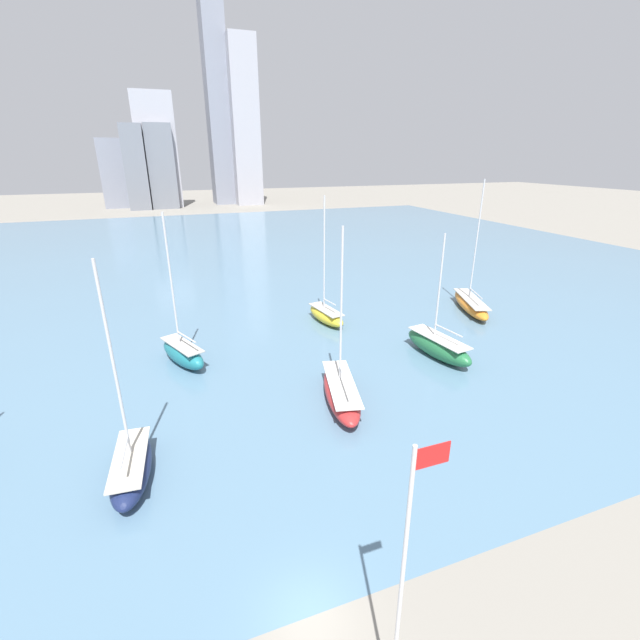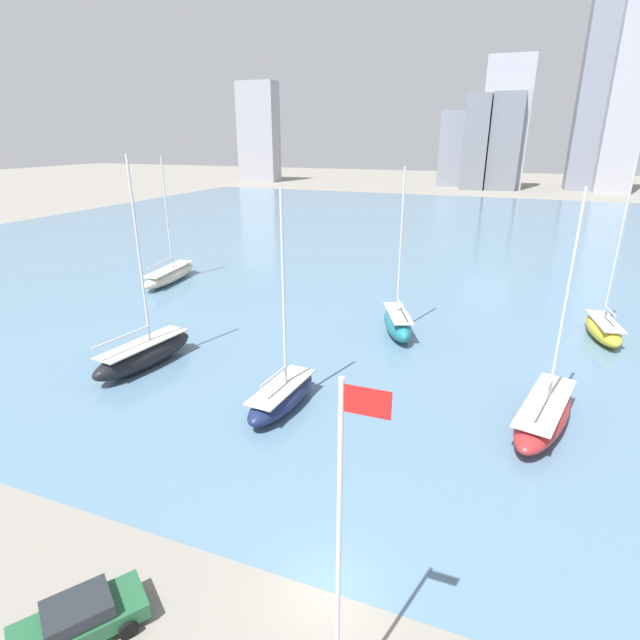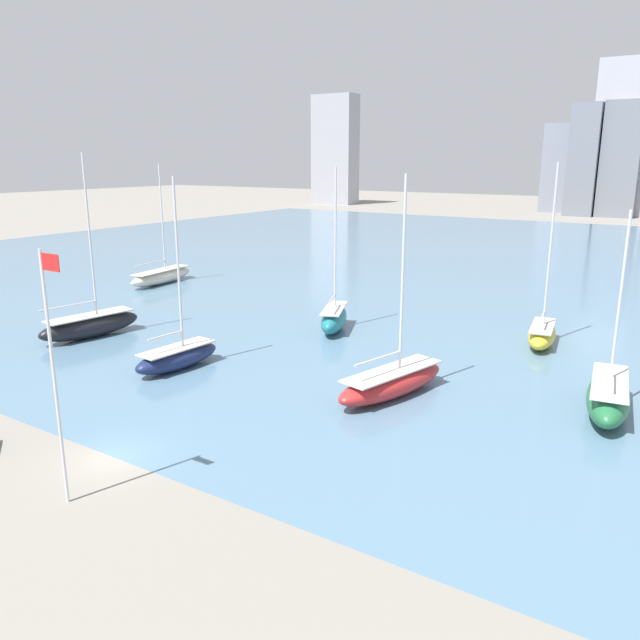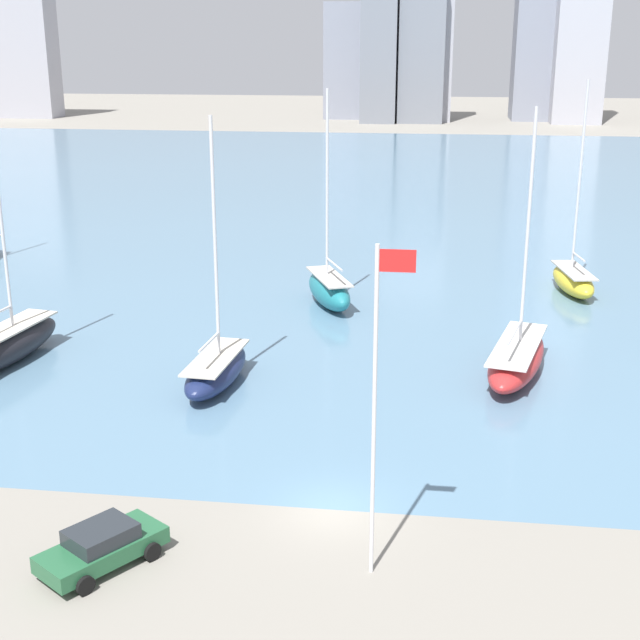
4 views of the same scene
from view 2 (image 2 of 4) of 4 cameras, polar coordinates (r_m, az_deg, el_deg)
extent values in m
plane|color=gray|center=(21.77, 0.75, -28.58)|extent=(500.00, 500.00, 0.00)
cube|color=slate|center=(85.18, 17.63, 8.24)|extent=(180.00, 140.00, 0.00)
cylinder|color=silver|center=(14.70, 2.11, -26.65)|extent=(0.14, 0.14, 11.31)
cube|color=red|center=(11.33, 5.45, -9.32)|extent=(1.10, 0.03, 0.70)
cube|color=#9E9EA8|center=(201.21, -7.03, 20.49)|extent=(14.70, 7.19, 35.27)
cube|color=gray|center=(185.97, 15.85, 18.27)|extent=(14.06, 7.83, 24.42)
cube|color=slate|center=(178.69, 17.48, 18.78)|extent=(7.34, 13.38, 28.87)
cube|color=#A8A8B2|center=(180.55, 20.42, 20.22)|extent=(14.12, 7.33, 39.85)
cube|color=slate|center=(180.13, 20.45, 18.52)|extent=(9.34, 14.44, 29.23)
cube|color=gray|center=(189.09, 29.20, 24.34)|extent=(8.00, 12.24, 74.80)
cube|color=#A8A8B2|center=(180.67, 31.96, 21.68)|extent=(10.09, 7.09, 59.31)
ellipsoid|color=yellow|center=(48.98, 29.63, -0.99)|extent=(3.16, 7.12, 1.69)
cube|color=#BCB7AD|center=(48.73, 29.79, -0.12)|extent=(2.59, 5.84, 0.10)
cube|color=#2D2D33|center=(49.13, 29.53, -1.49)|extent=(0.36, 1.25, 0.76)
cylinder|color=silver|center=(47.66, 30.97, 7.43)|extent=(0.18, 0.18, 12.88)
cylinder|color=silver|center=(47.69, 30.28, 0.86)|extent=(0.56, 2.59, 0.14)
ellipsoid|color=black|center=(39.77, -19.41, -3.75)|extent=(3.63, 9.28, 1.95)
cube|color=beige|center=(39.42, -19.57, -2.52)|extent=(2.98, 7.61, 0.10)
cube|color=#2D2D33|center=(39.99, -19.32, -4.45)|extent=(0.39, 1.63, 0.88)
cylinder|color=silver|center=(37.91, -19.99, 7.25)|extent=(0.18, 0.18, 13.35)
cylinder|color=silver|center=(37.97, -21.75, -1.80)|extent=(0.84, 4.90, 0.14)
ellipsoid|color=beige|center=(62.18, -16.80, 4.92)|extent=(3.67, 10.75, 1.68)
cube|color=beige|center=(61.99, -16.88, 5.62)|extent=(3.01, 8.82, 0.10)
cube|color=#2D2D33|center=(62.30, -16.76, 4.51)|extent=(0.39, 1.90, 0.76)
cylinder|color=silver|center=(61.46, -17.11, 11.54)|extent=(0.18, 0.18, 12.60)
cylinder|color=silver|center=(60.24, -17.84, 6.24)|extent=(0.78, 5.16, 0.14)
ellipsoid|color=#1E757F|center=(43.95, 8.84, -0.43)|extent=(4.63, 7.25, 2.06)
cube|color=#BCB7AD|center=(43.62, 8.91, 0.77)|extent=(3.80, 5.95, 0.10)
cube|color=#2D2D33|center=(44.15, 8.80, -1.12)|extent=(0.64, 1.22, 0.93)
cylinder|color=silver|center=(42.51, 9.23, 8.78)|extent=(0.18, 0.18, 12.09)
cylinder|color=silver|center=(42.14, 9.28, 1.70)|extent=(1.48, 3.22, 0.14)
ellipsoid|color=#B72828|center=(32.98, 24.21, -9.77)|extent=(4.69, 9.82, 1.73)
cube|color=silver|center=(32.61, 24.42, -8.53)|extent=(3.85, 8.05, 0.10)
cube|color=#2D2D33|center=(33.21, 24.09, -10.48)|extent=(0.56, 1.70, 0.78)
cylinder|color=silver|center=(31.01, 26.31, 2.13)|extent=(0.18, 0.18, 12.23)
cylinder|color=silver|center=(30.86, 24.20, -7.73)|extent=(1.13, 4.12, 0.14)
ellipsoid|color=#19234C|center=(32.17, -4.37, -8.76)|extent=(2.83, 7.38, 1.61)
cube|color=beige|center=(31.81, -4.41, -7.57)|extent=(2.32, 6.05, 0.10)
cube|color=#2D2D33|center=(32.38, -4.35, -9.45)|extent=(0.26, 1.31, 0.73)
cylinder|color=silver|center=(29.92, -4.21, 3.22)|extent=(0.18, 0.18, 12.06)
cylinder|color=silver|center=(30.56, -5.35, -6.41)|extent=(0.37, 2.99, 0.14)
cube|color=#235B38|center=(21.78, -25.73, -28.66)|extent=(4.00, 4.61, 0.60)
cube|color=#23282D|center=(21.37, -25.99, -27.62)|extent=(2.58, 2.71, 0.55)
cylinder|color=black|center=(22.70, -22.34, -26.69)|extent=(0.59, 0.68, 0.65)
cylinder|color=black|center=(21.41, -21.06, -30.11)|extent=(0.59, 0.68, 0.65)
cylinder|color=black|center=(22.69, -29.79, -28.18)|extent=(0.59, 0.68, 0.65)
camera|label=1|loc=(9.29, -65.45, 23.42)|focal=24.00mm
camera|label=3|loc=(20.51, 122.64, -15.96)|focal=35.00mm
camera|label=4|loc=(16.62, -152.78, -15.30)|focal=50.00mm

